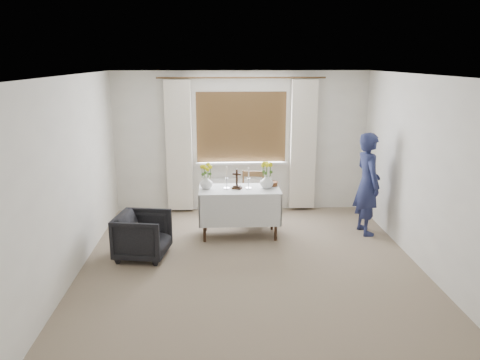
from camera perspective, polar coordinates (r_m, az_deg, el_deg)
The scene contains 12 objects.
ground at distance 6.35m, azimuth 1.34°, elevation -10.54°, with size 5.00×5.00×0.00m, color gray.
altar_table at distance 7.28m, azimuth -0.07°, elevation -3.95°, with size 1.24×0.64×0.76m, color white.
wooden_chair at distance 7.86m, azimuth 1.56°, elevation -2.18°, with size 0.40×0.40×0.86m, color #523B1C, non-canonical shape.
armchair at distance 6.66m, azimuth -11.76°, elevation -6.64°, with size 0.68×0.70×0.63m, color black.
person at distance 7.55m, azimuth 15.28°, elevation -0.44°, with size 0.59×0.39×1.61m, color #222750.
radiator at distance 8.51m, azimuth 0.17°, elevation -1.78°, with size 1.10×0.10×0.60m, color white.
wooden_cross at distance 7.12m, azimuth -0.39°, elevation 0.12°, with size 0.14×0.10×0.31m, color black, non-canonical shape.
candlestick_left at distance 7.14m, azimuth -1.64°, elevation 0.29°, with size 0.10×0.10×0.34m, color silver, non-canonical shape.
candlestick_right at distance 7.14m, azimuth 1.05°, elevation 0.24°, with size 0.09×0.09×0.33m, color silver, non-canonical shape.
flower_vase_left at distance 7.16m, azimuth -4.13°, elevation -0.27°, with size 0.20×0.20×0.21m, color silver.
flower_vase_right at distance 7.18m, azimuth 3.27°, elevation -0.15°, with size 0.21×0.21×0.22m, color silver.
wicker_basket at distance 7.34m, azimuth 3.95°, elevation -0.44°, with size 0.17×0.17×0.07m, color brown.
Camera 1 is at (-0.43, -5.73, 2.69)m, focal length 35.00 mm.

